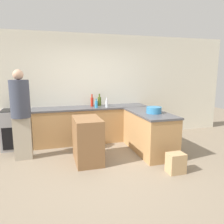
{
  "coord_description": "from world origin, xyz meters",
  "views": [
    {
      "loc": [
        -1.02,
        -3.56,
        1.75
      ],
      "look_at": [
        0.22,
        0.68,
        0.93
      ],
      "focal_mm": 35.0,
      "sensor_mm": 36.0,
      "label": 1
    }
  ],
  "objects_px": {
    "island_table": "(88,140)",
    "paper_bag": "(176,163)",
    "range_oven": "(17,129)",
    "mixing_bowl": "(154,110)",
    "olive_oil_bottle": "(99,101)",
    "dish_soap_bottle": "(96,104)",
    "person_by_range": "(21,112)",
    "hot_sauce_bottle": "(92,102)",
    "vinegar_bottle_clear": "(107,103)"
  },
  "relations": [
    {
      "from": "hot_sauce_bottle",
      "to": "person_by_range",
      "type": "height_order",
      "value": "person_by_range"
    },
    {
      "from": "range_oven",
      "to": "person_by_range",
      "type": "bearing_deg",
      "value": -75.26
    },
    {
      "from": "vinegar_bottle_clear",
      "to": "paper_bag",
      "type": "xyz_separation_m",
      "value": [
        0.71,
        -2.0,
        -0.81
      ]
    },
    {
      "from": "mixing_bowl",
      "to": "dish_soap_bottle",
      "type": "height_order",
      "value": "dish_soap_bottle"
    },
    {
      "from": "olive_oil_bottle",
      "to": "hot_sauce_bottle",
      "type": "bearing_deg",
      "value": -165.75
    },
    {
      "from": "dish_soap_bottle",
      "to": "mixing_bowl",
      "type": "bearing_deg",
      "value": -45.5
    },
    {
      "from": "vinegar_bottle_clear",
      "to": "dish_soap_bottle",
      "type": "relative_size",
      "value": 1.11
    },
    {
      "from": "paper_bag",
      "to": "olive_oil_bottle",
      "type": "bearing_deg",
      "value": 109.89
    },
    {
      "from": "range_oven",
      "to": "person_by_range",
      "type": "distance_m",
      "value": 0.94
    },
    {
      "from": "dish_soap_bottle",
      "to": "person_by_range",
      "type": "height_order",
      "value": "person_by_range"
    },
    {
      "from": "paper_bag",
      "to": "island_table",
      "type": "bearing_deg",
      "value": 146.53
    },
    {
      "from": "island_table",
      "to": "dish_soap_bottle",
      "type": "xyz_separation_m",
      "value": [
        0.42,
        1.08,
        0.54
      ]
    },
    {
      "from": "olive_oil_bottle",
      "to": "hot_sauce_bottle",
      "type": "xyz_separation_m",
      "value": [
        -0.2,
        -0.05,
        -0.0
      ]
    },
    {
      "from": "island_table",
      "to": "paper_bag",
      "type": "height_order",
      "value": "island_table"
    },
    {
      "from": "island_table",
      "to": "paper_bag",
      "type": "relative_size",
      "value": 2.47
    },
    {
      "from": "mixing_bowl",
      "to": "olive_oil_bottle",
      "type": "height_order",
      "value": "olive_oil_bottle"
    },
    {
      "from": "island_table",
      "to": "vinegar_bottle_clear",
      "type": "height_order",
      "value": "vinegar_bottle_clear"
    },
    {
      "from": "range_oven",
      "to": "mixing_bowl",
      "type": "relative_size",
      "value": 2.84
    },
    {
      "from": "olive_oil_bottle",
      "to": "dish_soap_bottle",
      "type": "height_order",
      "value": "olive_oil_bottle"
    },
    {
      "from": "paper_bag",
      "to": "mixing_bowl",
      "type": "bearing_deg",
      "value": 87.75
    },
    {
      "from": "range_oven",
      "to": "paper_bag",
      "type": "relative_size",
      "value": 2.54
    },
    {
      "from": "island_table",
      "to": "dish_soap_bottle",
      "type": "bearing_deg",
      "value": 68.85
    },
    {
      "from": "range_oven",
      "to": "paper_bag",
      "type": "distance_m",
      "value": 3.57
    },
    {
      "from": "dish_soap_bottle",
      "to": "paper_bag",
      "type": "height_order",
      "value": "dish_soap_bottle"
    },
    {
      "from": "mixing_bowl",
      "to": "olive_oil_bottle",
      "type": "xyz_separation_m",
      "value": [
        -0.87,
        1.33,
        0.06
      ]
    },
    {
      "from": "island_table",
      "to": "olive_oil_bottle",
      "type": "height_order",
      "value": "olive_oil_bottle"
    },
    {
      "from": "olive_oil_bottle",
      "to": "paper_bag",
      "type": "xyz_separation_m",
      "value": [
        0.83,
        -2.29,
        -0.83
      ]
    },
    {
      "from": "dish_soap_bottle",
      "to": "person_by_range",
      "type": "distance_m",
      "value": 1.74
    },
    {
      "from": "island_table",
      "to": "hot_sauce_bottle",
      "type": "distance_m",
      "value": 1.48
    },
    {
      "from": "hot_sauce_bottle",
      "to": "dish_soap_bottle",
      "type": "bearing_deg",
      "value": -77.02
    },
    {
      "from": "island_table",
      "to": "hot_sauce_bottle",
      "type": "height_order",
      "value": "hot_sauce_bottle"
    },
    {
      "from": "hot_sauce_bottle",
      "to": "person_by_range",
      "type": "bearing_deg",
      "value": -152.84
    },
    {
      "from": "range_oven",
      "to": "dish_soap_bottle",
      "type": "height_order",
      "value": "dish_soap_bottle"
    },
    {
      "from": "vinegar_bottle_clear",
      "to": "person_by_range",
      "type": "bearing_deg",
      "value": -163.4
    },
    {
      "from": "hot_sauce_bottle",
      "to": "paper_bag",
      "type": "xyz_separation_m",
      "value": [
        1.03,
        -2.24,
        -0.83
      ]
    },
    {
      "from": "vinegar_bottle_clear",
      "to": "range_oven",
      "type": "bearing_deg",
      "value": 175.03
    },
    {
      "from": "hot_sauce_bottle",
      "to": "vinegar_bottle_clear",
      "type": "bearing_deg",
      "value": -37.7
    },
    {
      "from": "paper_bag",
      "to": "range_oven",
      "type": "bearing_deg",
      "value": 142.3
    },
    {
      "from": "mixing_bowl",
      "to": "olive_oil_bottle",
      "type": "relative_size",
      "value": 1.03
    },
    {
      "from": "range_oven",
      "to": "person_by_range",
      "type": "relative_size",
      "value": 0.5
    },
    {
      "from": "hot_sauce_bottle",
      "to": "paper_bag",
      "type": "height_order",
      "value": "hot_sauce_bottle"
    },
    {
      "from": "island_table",
      "to": "mixing_bowl",
      "type": "distance_m",
      "value": 1.52
    },
    {
      "from": "olive_oil_bottle",
      "to": "dish_soap_bottle",
      "type": "relative_size",
      "value": 1.38
    },
    {
      "from": "range_oven",
      "to": "vinegar_bottle_clear",
      "type": "xyz_separation_m",
      "value": [
        2.1,
        -0.18,
        0.54
      ]
    },
    {
      "from": "island_table",
      "to": "hot_sauce_bottle",
      "type": "bearing_deg",
      "value": 74.76
    },
    {
      "from": "person_by_range",
      "to": "paper_bag",
      "type": "bearing_deg",
      "value": -28.57
    },
    {
      "from": "hot_sauce_bottle",
      "to": "paper_bag",
      "type": "relative_size",
      "value": 0.87
    },
    {
      "from": "island_table",
      "to": "olive_oil_bottle",
      "type": "relative_size",
      "value": 2.84
    },
    {
      "from": "mixing_bowl",
      "to": "hot_sauce_bottle",
      "type": "height_order",
      "value": "hot_sauce_bottle"
    },
    {
      "from": "olive_oil_bottle",
      "to": "dish_soap_bottle",
      "type": "distance_m",
      "value": 0.33
    }
  ]
}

